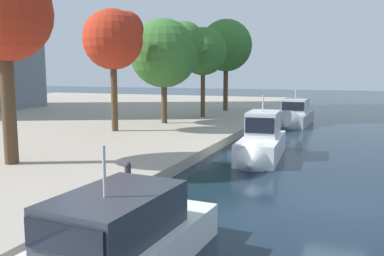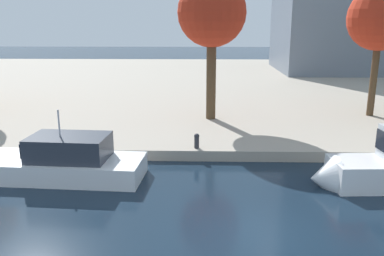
{
  "view_description": "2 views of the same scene",
  "coord_description": "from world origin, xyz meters",
  "px_view_note": "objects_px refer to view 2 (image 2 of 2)",
  "views": [
    {
      "loc": [
        -16.8,
        -0.31,
        5.17
      ],
      "look_at": [
        0.21,
        6.26,
        2.69
      ],
      "focal_mm": 38.43,
      "sensor_mm": 36.0,
      "label": 1
    },
    {
      "loc": [
        -1.64,
        -13.53,
        7.48
      ],
      "look_at": [
        -2.19,
        5.87,
        2.39
      ],
      "focal_mm": 38.35,
      "sensor_mm": 36.0,
      "label": 2
    }
  ],
  "objects_px": {
    "motor_yacht_1": "(45,166)",
    "tree_4": "(383,15)",
    "mooring_bollard_0": "(197,140)",
    "tree_3": "(214,9)"
  },
  "relations": [
    {
      "from": "motor_yacht_1",
      "to": "tree_4",
      "type": "distance_m",
      "value": 24.68
    },
    {
      "from": "mooring_bollard_0",
      "to": "tree_4",
      "type": "xyz_separation_m",
      "value": [
        13.06,
        8.67,
        6.81
      ]
    },
    {
      "from": "tree_3",
      "to": "tree_4",
      "type": "xyz_separation_m",
      "value": [
        12.0,
        1.53,
        -0.42
      ]
    },
    {
      "from": "tree_3",
      "to": "motor_yacht_1",
      "type": "bearing_deg",
      "value": -129.55
    },
    {
      "from": "mooring_bollard_0",
      "to": "tree_3",
      "type": "bearing_deg",
      "value": 81.59
    },
    {
      "from": "tree_3",
      "to": "tree_4",
      "type": "distance_m",
      "value": 12.11
    },
    {
      "from": "motor_yacht_1",
      "to": "mooring_bollard_0",
      "type": "xyz_separation_m",
      "value": [
        7.39,
        3.08,
        0.47
      ]
    },
    {
      "from": "mooring_bollard_0",
      "to": "tree_3",
      "type": "xyz_separation_m",
      "value": [
        1.05,
        7.14,
        7.23
      ]
    },
    {
      "from": "motor_yacht_1",
      "to": "tree_4",
      "type": "xyz_separation_m",
      "value": [
        20.44,
        11.75,
        7.28
      ]
    },
    {
      "from": "motor_yacht_1",
      "to": "mooring_bollard_0",
      "type": "bearing_deg",
      "value": -153.63
    }
  ]
}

